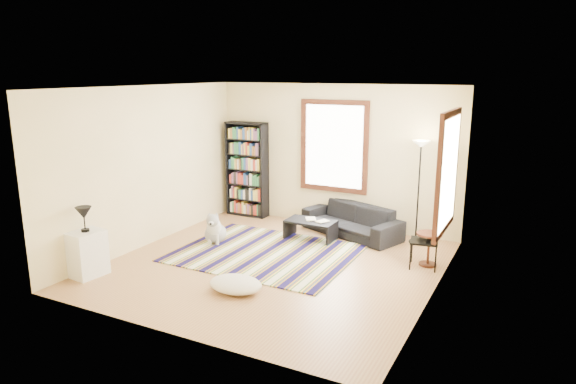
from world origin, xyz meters
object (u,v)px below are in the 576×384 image
at_px(coffee_table, 311,230).
at_px(folding_chair, 424,241).
at_px(floor_cushion, 236,284).
at_px(dog, 215,227).
at_px(side_table, 428,249).
at_px(white_cabinet, 88,254).
at_px(bookshelf, 247,169).
at_px(sofa, 352,220).
at_px(floor_lamp, 418,193).

distance_m(coffee_table, folding_chair, 2.23).
xyz_separation_m(floor_cushion, dog, (-1.46, 1.60, 0.19)).
relative_size(side_table, white_cabinet, 0.77).
bearing_deg(dog, bookshelf, 80.54).
relative_size(coffee_table, dog, 1.55).
height_order(floor_cushion, folding_chair, folding_chair).
height_order(bookshelf, folding_chair, bookshelf).
relative_size(sofa, dog, 3.36).
distance_m(bookshelf, floor_lamp, 3.67).
bearing_deg(floor_lamp, sofa, -175.24).
bearing_deg(floor_lamp, folding_chair, -71.14).
bearing_deg(dog, side_table, -13.17).
distance_m(side_table, folding_chair, 0.21).
relative_size(floor_lamp, folding_chair, 2.16).
bearing_deg(folding_chair, bookshelf, 151.84).
bearing_deg(sofa, white_cabinet, -107.20).
bearing_deg(bookshelf, floor_cushion, -61.02).
height_order(sofa, dog, dog).
relative_size(sofa, coffee_table, 2.17).
bearing_deg(floor_cushion, bookshelf, 118.98).
bearing_deg(floor_lamp, side_table, -66.75).
bearing_deg(side_table, white_cabinet, -148.29).
bearing_deg(coffee_table, floor_cushion, -89.81).
xyz_separation_m(bookshelf, dog, (0.44, -1.83, -0.71)).
relative_size(white_cabinet, dog, 1.21).
xyz_separation_m(sofa, dog, (-2.03, -1.56, 0.01)).
xyz_separation_m(bookshelf, white_cabinet, (-0.39, -3.98, -0.65)).
bearing_deg(side_table, floor_cushion, -134.64).
xyz_separation_m(coffee_table, dog, (-1.46, -0.96, 0.11)).
xyz_separation_m(folding_chair, dog, (-3.62, -0.51, -0.14)).
bearing_deg(coffee_table, dog, -146.65).
relative_size(floor_cushion, folding_chair, 0.92).
height_order(floor_lamp, dog, floor_lamp).
bearing_deg(floor_lamp, floor_cushion, -118.41).
xyz_separation_m(bookshelf, side_table, (4.11, -1.20, -0.73)).
relative_size(coffee_table, floor_lamp, 0.48).
xyz_separation_m(folding_chair, white_cabinet, (-4.45, -2.66, -0.08)).
height_order(sofa, bookshelf, bookshelf).
bearing_deg(dog, folding_chair, -14.87).
bearing_deg(side_table, floor_lamp, 113.25).
relative_size(sofa, floor_lamp, 1.05).
distance_m(sofa, coffee_table, 0.84).
height_order(sofa, side_table, sofa).
bearing_deg(floor_cushion, sofa, 79.86).
xyz_separation_m(coffee_table, floor_lamp, (1.77, 0.70, 0.75)).
relative_size(side_table, dog, 0.93).
height_order(white_cabinet, dog, white_cabinet).
height_order(floor_lamp, side_table, floor_lamp).
bearing_deg(side_table, bookshelf, 163.74).
xyz_separation_m(coffee_table, floor_cushion, (0.01, -2.56, -0.08)).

